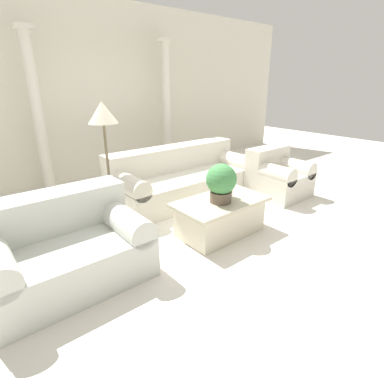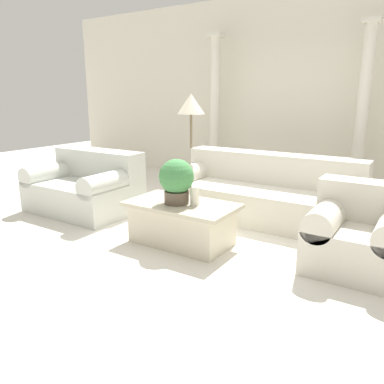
# 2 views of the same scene
# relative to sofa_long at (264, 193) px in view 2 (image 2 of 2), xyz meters

# --- Properties ---
(ground_plane) EXTENTS (16.00, 16.00, 0.00)m
(ground_plane) POSITION_rel_sofa_long_xyz_m (-0.33, -0.75, -0.33)
(ground_plane) COLOR silver
(wall_back) EXTENTS (10.00, 0.06, 3.20)m
(wall_back) POSITION_rel_sofa_long_xyz_m (-0.33, 2.00, 1.27)
(wall_back) COLOR silver
(wall_back) RESTS_ON ground_plane
(sofa_long) EXTENTS (2.37, 0.98, 0.81)m
(sofa_long) POSITION_rel_sofa_long_xyz_m (0.00, 0.00, 0.00)
(sofa_long) COLOR beige
(sofa_long) RESTS_ON ground_plane
(loveseat) EXTENTS (1.42, 0.98, 0.81)m
(loveseat) POSITION_rel_sofa_long_xyz_m (-2.19, -1.00, 0.01)
(loveseat) COLOR silver
(loveseat) RESTS_ON ground_plane
(coffee_table) EXTENTS (1.16, 0.66, 0.45)m
(coffee_table) POSITION_rel_sofa_long_xyz_m (-0.40, -1.30, -0.10)
(coffee_table) COLOR beige
(coffee_table) RESTS_ON ground_plane
(potted_plant) EXTENTS (0.36, 0.36, 0.47)m
(potted_plant) POSITION_rel_sofa_long_xyz_m (-0.45, -1.33, 0.37)
(potted_plant) COLOR brown
(potted_plant) RESTS_ON coffee_table
(pillar_candle) EXTENTS (0.09, 0.09, 0.20)m
(pillar_candle) POSITION_rel_sofa_long_xyz_m (-0.25, -1.29, 0.22)
(pillar_candle) COLOR silver
(pillar_candle) RESTS_ON coffee_table
(floor_lamp) EXTENTS (0.38, 0.38, 1.57)m
(floor_lamp) POSITION_rel_sofa_long_xyz_m (-1.19, 0.11, 1.00)
(floor_lamp) COLOR brown
(floor_lamp) RESTS_ON ground_plane
(column_left) EXTENTS (0.24, 0.24, 2.57)m
(column_left) POSITION_rel_sofa_long_xyz_m (-1.63, 1.58, 0.99)
(column_left) COLOR silver
(column_left) RESTS_ON ground_plane
(column_right) EXTENTS (0.24, 0.24, 2.57)m
(column_right) POSITION_rel_sofa_long_xyz_m (0.82, 1.58, 0.99)
(column_right) COLOR silver
(column_right) RESTS_ON ground_plane
(armchair) EXTENTS (0.84, 0.82, 0.77)m
(armchair) POSITION_rel_sofa_long_xyz_m (1.28, -0.92, 0.01)
(armchair) COLOR beige
(armchair) RESTS_ON ground_plane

